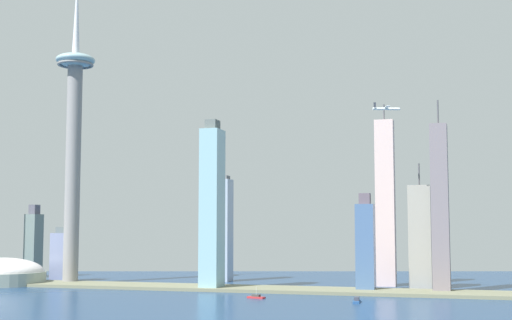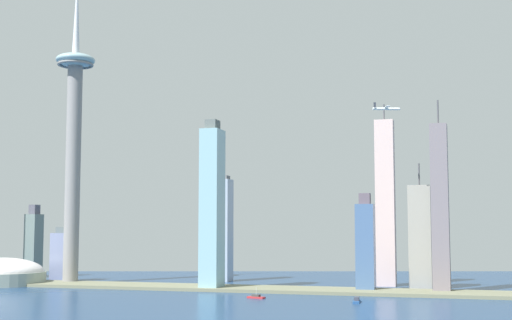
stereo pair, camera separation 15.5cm
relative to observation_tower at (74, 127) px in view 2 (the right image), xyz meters
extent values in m
cube|color=#707157|center=(225.79, -20.22, -169.76)|extent=(913.00, 58.86, 3.06)
cylinder|color=gray|center=(0.00, 0.00, -48.39)|extent=(16.34, 16.34, 245.80)
ellipsoid|color=#8BACB2|center=(0.00, 0.00, 74.51)|extent=(43.03, 43.03, 14.62)
torus|color=gray|center=(0.00, 0.00, 69.39)|extent=(39.50, 39.50, 2.92)
cone|color=silver|center=(0.00, 0.00, 130.32)|extent=(8.17, 8.17, 97.01)
cylinder|color=#939F92|center=(-62.77, -32.29, -164.51)|extent=(90.94, 90.94, 13.57)
ellipsoid|color=silver|center=(-62.77, -32.29, -157.72)|extent=(86.39, 86.39, 30.03)
cube|color=#44618A|center=(320.18, -10.13, -129.96)|extent=(17.33, 14.98, 82.68)
cube|color=#5A4E58|center=(320.18, -10.13, -83.48)|extent=(10.40, 8.99, 10.27)
cube|color=slate|center=(389.06, 0.85, -92.58)|extent=(15.79, 24.95, 157.43)
cylinder|color=#4C4C51|center=(389.06, 0.85, -2.01)|extent=(1.60, 1.60, 23.72)
cube|color=#84B1BB|center=(173.00, -29.33, -92.69)|extent=(18.64, 25.23, 157.21)
cube|color=#555C5A|center=(173.00, -29.33, -9.28)|extent=(11.18, 15.14, 9.60)
cube|color=beige|center=(330.86, 67.94, -84.34)|extent=(19.57, 15.11, 173.91)
cylinder|color=#4C4C51|center=(330.86, 67.94, 11.20)|extent=(1.60, 1.60, 17.17)
cube|color=#95A5BB|center=(147.43, 83.30, -113.55)|extent=(13.59, 21.44, 115.48)
cube|color=#5A5C5F|center=(147.43, 83.30, -53.64)|extent=(8.15, 12.86, 4.34)
cube|color=gray|center=(367.80, 39.50, -120.10)|extent=(21.95, 22.52, 102.39)
cylinder|color=#4C4C51|center=(367.80, 39.50, -57.77)|extent=(1.60, 1.60, 22.28)
cube|color=slate|center=(-99.83, 79.41, -132.83)|extent=(14.87, 19.88, 76.94)
cube|color=#50505D|center=(-99.83, 79.41, -88.49)|extent=(8.92, 11.93, 11.74)
cube|color=slate|center=(-29.27, 31.90, -144.11)|extent=(20.50, 22.58, 54.36)
cube|color=#535F61|center=(-29.27, 31.90, -113.47)|extent=(12.30, 13.55, 6.92)
cube|color=#B1272A|center=(237.56, -94.44, -170.59)|extent=(16.73, 9.31, 1.42)
cube|color=#3A3A37|center=(237.56, -94.44, -168.95)|extent=(7.72, 5.44, 1.85)
cylinder|color=silver|center=(237.56, -94.44, -164.77)|extent=(0.24, 0.24, 6.51)
cube|color=navy|center=(325.82, -105.12, -170.50)|extent=(6.73, 18.31, 1.58)
cube|color=#383C47|center=(325.82, -105.12, -168.25)|extent=(4.36, 8.16, 2.93)
cylinder|color=white|center=(341.91, -13.45, 1.38)|extent=(24.70, 10.30, 2.45)
sphere|color=white|center=(353.87, -9.46, 1.38)|extent=(2.45, 2.45, 2.45)
cube|color=white|center=(341.91, -13.45, 2.49)|extent=(10.11, 22.54, 0.50)
cube|color=white|center=(331.87, -16.79, 1.75)|extent=(4.56, 8.23, 0.40)
cube|color=#2D333D|center=(331.87, -16.79, 5.11)|extent=(2.21, 1.16, 5.00)
camera|label=1|loc=(415.77, -694.19, -110.92)|focal=50.47mm
camera|label=2|loc=(415.92, -694.15, -110.92)|focal=50.47mm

